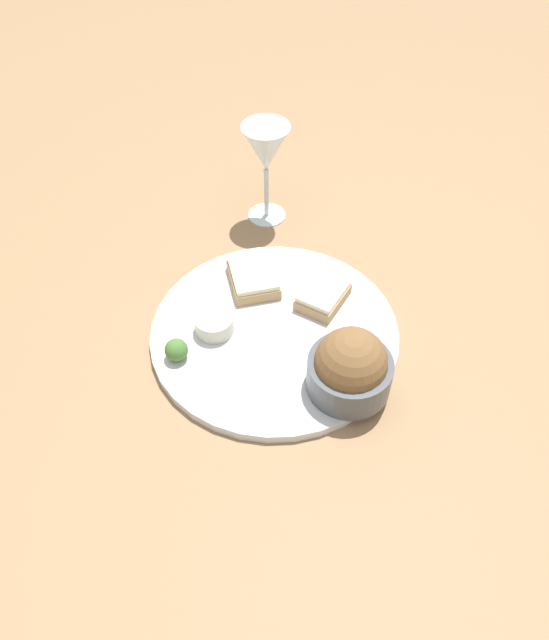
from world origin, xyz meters
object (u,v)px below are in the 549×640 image
(salad_bowl, at_px, (350,368))
(sauce_ramekin, at_px, (214,323))
(cheese_toast_far, at_px, (323,295))
(cheese_toast_near, at_px, (253,278))
(wine_glass, at_px, (266,152))

(salad_bowl, xyz_separation_m, sauce_ramekin, (0.05, 0.20, -0.02))
(salad_bowl, xyz_separation_m, cheese_toast_far, (0.14, 0.06, -0.03))
(sauce_ramekin, distance_m, cheese_toast_far, 0.16)
(sauce_ramekin, height_order, cheese_toast_near, same)
(cheese_toast_far, distance_m, wine_glass, 0.25)
(sauce_ramekin, relative_size, cheese_toast_near, 0.51)
(salad_bowl, distance_m, cheese_toast_far, 0.15)
(cheese_toast_far, bearing_deg, wine_glass, 35.66)
(salad_bowl, height_order, wine_glass, wine_glass)
(salad_bowl, bearing_deg, sauce_ramekin, 76.37)
(wine_glass, bearing_deg, cheese_toast_near, -171.40)
(cheese_toast_far, bearing_deg, sauce_ramekin, 124.14)
(sauce_ramekin, xyz_separation_m, cheese_toast_near, (0.10, -0.03, -0.00))
(salad_bowl, distance_m, cheese_toast_near, 0.23)
(sauce_ramekin, xyz_separation_m, wine_glass, (0.28, -0.00, 0.10))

